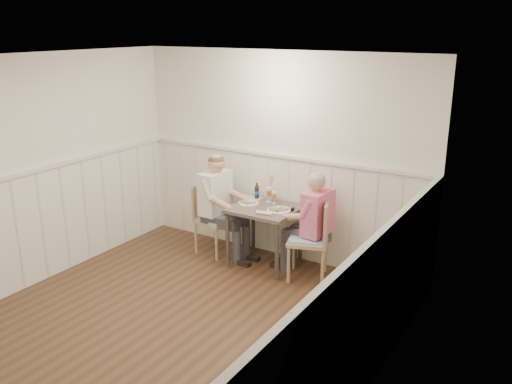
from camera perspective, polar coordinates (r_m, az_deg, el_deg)
ground_plane at (r=5.58m, az=-9.34°, el=-14.19°), size 4.50×4.50×0.00m
room_shell at (r=4.96m, az=-10.19°, el=0.96°), size 4.04×4.54×2.60m
wainscot at (r=5.74m, az=-5.21°, el=-5.35°), size 4.00×4.49×1.34m
dining_table at (r=6.64m, az=0.90°, el=-2.53°), size 0.80×0.70×0.75m
chair_right at (r=6.36m, az=6.04°, el=-4.66°), size 0.58×0.58×0.97m
chair_left at (r=7.07m, az=-4.62°, el=-2.55°), size 0.49×0.49×0.92m
man_in_pink at (r=6.41m, az=6.13°, el=-4.26°), size 0.63×0.44×1.30m
diner_cream at (r=6.96m, az=-4.00°, el=-2.22°), size 0.64×0.45×1.37m
plate_man at (r=6.46m, az=2.32°, el=-1.84°), size 0.29×0.29×0.07m
plate_diner at (r=6.72m, az=-0.89°, el=-1.11°), size 0.25×0.25×0.06m
beer_glass_a at (r=6.71m, az=1.91°, el=-0.40°), size 0.06×0.06×0.15m
beer_glass_b at (r=6.76m, az=1.37°, el=-0.05°), size 0.08×0.08×0.19m
beer_bottle at (r=6.90m, az=0.08°, el=0.05°), size 0.06×0.06×0.21m
rolled_napkin at (r=6.34m, az=0.89°, el=-2.23°), size 0.20×0.07×0.04m
grass_vase at (r=6.77m, az=1.48°, el=0.30°), size 0.04×0.04×0.36m
gingham_mat at (r=6.93m, az=-0.58°, el=-0.67°), size 0.30×0.25×0.01m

